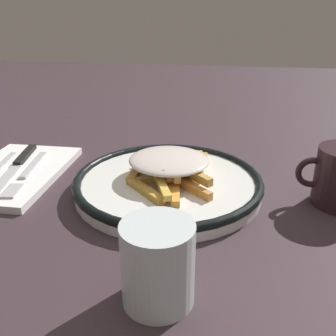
# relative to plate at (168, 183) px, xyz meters

# --- Properties ---
(ground_plane) EXTENTS (2.60, 2.60, 0.00)m
(ground_plane) POSITION_rel_plate_xyz_m (0.00, 0.00, -0.01)
(ground_plane) COLOR #382A30
(plate) EXTENTS (0.30, 0.30, 0.03)m
(plate) POSITION_rel_plate_xyz_m (0.00, 0.00, 0.00)
(plate) COLOR white
(plate) RESTS_ON ground_plane
(fries_heap) EXTENTS (0.15, 0.20, 0.04)m
(fries_heap) POSITION_rel_plate_xyz_m (-0.00, -0.01, 0.03)
(fries_heap) COLOR gold
(fries_heap) RESTS_ON plate
(napkin) EXTENTS (0.15, 0.24, 0.01)m
(napkin) POSITION_rel_plate_xyz_m (0.27, -0.01, -0.01)
(napkin) COLOR white
(napkin) RESTS_ON ground_plane
(fork) EXTENTS (0.04, 0.18, 0.01)m
(fork) POSITION_rel_plate_xyz_m (0.24, -0.00, 0.00)
(fork) COLOR silver
(fork) RESTS_ON napkin
(knife) EXTENTS (0.05, 0.21, 0.01)m
(knife) POSITION_rel_plate_xyz_m (0.27, -0.03, 0.00)
(knife) COLOR black
(knife) RESTS_ON napkin
(water_glass) EXTENTS (0.07, 0.07, 0.09)m
(water_glass) POSITION_rel_plate_xyz_m (-0.03, 0.24, 0.03)
(water_glass) COLOR silver
(water_glass) RESTS_ON ground_plane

